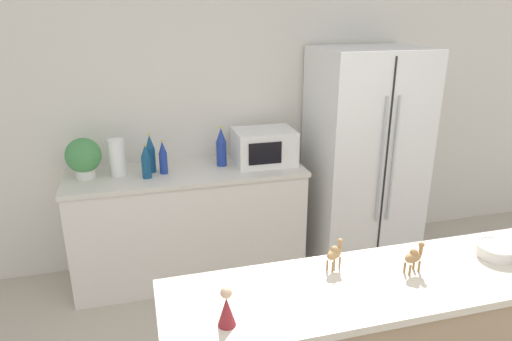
{
  "coord_description": "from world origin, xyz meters",
  "views": [
    {
      "loc": [
        -0.88,
        -1.0,
        2.11
      ],
      "look_at": [
        -0.21,
        1.46,
        1.21
      ],
      "focal_mm": 32.0,
      "sensor_mm": 36.0,
      "label": 1
    }
  ],
  "objects_px": {
    "paper_towel_roll": "(117,157)",
    "camel_figurine_second": "(335,253)",
    "camel_figurine": "(414,256)",
    "microwave": "(264,147)",
    "back_bottle_0": "(221,147)",
    "back_bottle_3": "(146,162)",
    "back_bottle_2": "(151,154)",
    "potted_plant": "(83,157)",
    "fruit_bowl": "(496,249)",
    "wise_man_figurine_crimson": "(227,309)",
    "back_bottle_1": "(163,158)",
    "refrigerator": "(364,158)"
  },
  "relations": [
    {
      "from": "microwave",
      "to": "camel_figurine_second",
      "type": "relative_size",
      "value": 3.53
    },
    {
      "from": "camel_figurine",
      "to": "wise_man_figurine_crimson",
      "type": "height_order",
      "value": "wise_man_figurine_crimson"
    },
    {
      "from": "refrigerator",
      "to": "back_bottle_3",
      "type": "relative_size",
      "value": 6.97
    },
    {
      "from": "potted_plant",
      "to": "back_bottle_1",
      "type": "bearing_deg",
      "value": -4.96
    },
    {
      "from": "back_bottle_0",
      "to": "camel_figurine",
      "type": "xyz_separation_m",
      "value": [
        0.52,
        -1.88,
        -0.01
      ]
    },
    {
      "from": "camel_figurine",
      "to": "camel_figurine_second",
      "type": "bearing_deg",
      "value": 159.47
    },
    {
      "from": "back_bottle_0",
      "to": "back_bottle_2",
      "type": "bearing_deg",
      "value": -179.17
    },
    {
      "from": "back_bottle_0",
      "to": "wise_man_figurine_crimson",
      "type": "relative_size",
      "value": 1.93
    },
    {
      "from": "wise_man_figurine_crimson",
      "to": "fruit_bowl",
      "type": "bearing_deg",
      "value": 6.87
    },
    {
      "from": "back_bottle_2",
      "to": "back_bottle_3",
      "type": "bearing_deg",
      "value": -108.02
    },
    {
      "from": "back_bottle_0",
      "to": "back_bottle_3",
      "type": "distance_m",
      "value": 0.61
    },
    {
      "from": "potted_plant",
      "to": "camel_figurine",
      "type": "xyz_separation_m",
      "value": [
        1.56,
        -1.86,
        -0.03
      ]
    },
    {
      "from": "back_bottle_0",
      "to": "camel_figurine",
      "type": "bearing_deg",
      "value": -74.53
    },
    {
      "from": "back_bottle_1",
      "to": "camel_figurine",
      "type": "relative_size",
      "value": 1.9
    },
    {
      "from": "back_bottle_1",
      "to": "camel_figurine",
      "type": "xyz_separation_m",
      "value": [
        0.99,
        -1.81,
        0.01
      ]
    },
    {
      "from": "back_bottle_0",
      "to": "camel_figurine_second",
      "type": "relative_size",
      "value": 2.36
    },
    {
      "from": "paper_towel_roll",
      "to": "microwave",
      "type": "xyz_separation_m",
      "value": [
        1.15,
        -0.02,
        0.0
      ]
    },
    {
      "from": "back_bottle_1",
      "to": "fruit_bowl",
      "type": "relative_size",
      "value": 1.37
    },
    {
      "from": "camel_figurine_second",
      "to": "back_bottle_0",
      "type": "bearing_deg",
      "value": 96.08
    },
    {
      "from": "back_bottle_0",
      "to": "back_bottle_3",
      "type": "xyz_separation_m",
      "value": [
        -0.6,
        -0.13,
        -0.03
      ]
    },
    {
      "from": "fruit_bowl",
      "to": "wise_man_figurine_crimson",
      "type": "bearing_deg",
      "value": -173.13
    },
    {
      "from": "camel_figurine",
      "to": "wise_man_figurine_crimson",
      "type": "bearing_deg",
      "value": -170.88
    },
    {
      "from": "potted_plant",
      "to": "camel_figurine_second",
      "type": "distance_m",
      "value": 2.13
    },
    {
      "from": "camel_figurine",
      "to": "camel_figurine_second",
      "type": "xyz_separation_m",
      "value": [
        -0.33,
        0.12,
        -0.0
      ]
    },
    {
      "from": "back_bottle_1",
      "to": "camel_figurine_second",
      "type": "relative_size",
      "value": 1.95
    },
    {
      "from": "back_bottle_0",
      "to": "back_bottle_3",
      "type": "bearing_deg",
      "value": -167.27
    },
    {
      "from": "microwave",
      "to": "wise_man_figurine_crimson",
      "type": "bearing_deg",
      "value": -109.95
    },
    {
      "from": "paper_towel_roll",
      "to": "camel_figurine_second",
      "type": "height_order",
      "value": "paper_towel_roll"
    },
    {
      "from": "back_bottle_1",
      "to": "camel_figurine_second",
      "type": "height_order",
      "value": "back_bottle_1"
    },
    {
      "from": "back_bottle_2",
      "to": "fruit_bowl",
      "type": "height_order",
      "value": "back_bottle_2"
    },
    {
      "from": "back_bottle_1",
      "to": "microwave",
      "type": "bearing_deg",
      "value": 2.77
    },
    {
      "from": "paper_towel_roll",
      "to": "camel_figurine_second",
      "type": "distance_m",
      "value": 2.01
    },
    {
      "from": "paper_towel_roll",
      "to": "back_bottle_0",
      "type": "relative_size",
      "value": 0.87
    },
    {
      "from": "fruit_bowl",
      "to": "back_bottle_3",
      "type": "bearing_deg",
      "value": 132.72
    },
    {
      "from": "back_bottle_0",
      "to": "fruit_bowl",
      "type": "distance_m",
      "value": 2.11
    },
    {
      "from": "potted_plant",
      "to": "fruit_bowl",
      "type": "bearing_deg",
      "value": -42.13
    },
    {
      "from": "potted_plant",
      "to": "paper_towel_roll",
      "type": "bearing_deg",
      "value": 2.14
    },
    {
      "from": "paper_towel_roll",
      "to": "refrigerator",
      "type": "bearing_deg",
      "value": -3.09
    },
    {
      "from": "refrigerator",
      "to": "back_bottle_2",
      "type": "distance_m",
      "value": 1.77
    },
    {
      "from": "wise_man_figurine_crimson",
      "to": "refrigerator",
      "type": "bearing_deg",
      "value": 50.26
    },
    {
      "from": "potted_plant",
      "to": "back_bottle_3",
      "type": "bearing_deg",
      "value": -14.7
    },
    {
      "from": "potted_plant",
      "to": "back_bottle_2",
      "type": "xyz_separation_m",
      "value": [
        0.48,
        0.01,
        -0.02
      ]
    },
    {
      "from": "camel_figurine_second",
      "to": "microwave",
      "type": "bearing_deg",
      "value": 84.68
    },
    {
      "from": "refrigerator",
      "to": "wise_man_figurine_crimson",
      "type": "height_order",
      "value": "refrigerator"
    },
    {
      "from": "back_bottle_3",
      "to": "camel_figurine",
      "type": "xyz_separation_m",
      "value": [
        1.12,
        -1.75,
        0.01
      ]
    },
    {
      "from": "back_bottle_1",
      "to": "back_bottle_3",
      "type": "height_order",
      "value": "back_bottle_1"
    },
    {
      "from": "paper_towel_roll",
      "to": "camel_figurine",
      "type": "xyz_separation_m",
      "value": [
        1.32,
        -1.87,
        -0.0
      ]
    },
    {
      "from": "microwave",
      "to": "refrigerator",
      "type": "bearing_deg",
      "value": -5.94
    },
    {
      "from": "potted_plant",
      "to": "fruit_bowl",
      "type": "height_order",
      "value": "potted_plant"
    },
    {
      "from": "refrigerator",
      "to": "fruit_bowl",
      "type": "relative_size",
      "value": 9.47
    }
  ]
}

